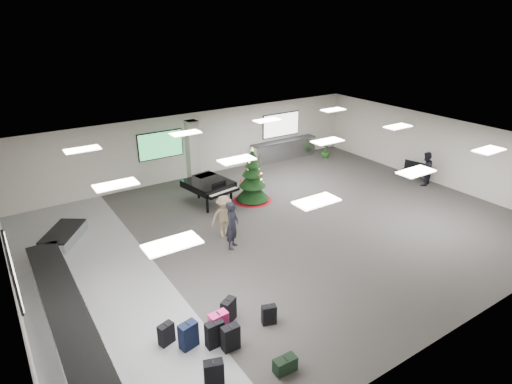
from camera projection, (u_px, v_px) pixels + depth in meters
ground at (283, 228)px, 16.37m from camera, size 18.00×18.00×0.00m
room_envelope at (265, 168)px, 15.78m from camera, size 18.02×14.02×3.21m
baggage_carousel at (66, 293)px, 12.25m from camera, size 2.28×9.71×0.43m
service_counter at (284, 150)px, 23.80m from camera, size 4.05×0.65×1.08m
suitcase_0 at (231, 338)px, 10.41m from camera, size 0.44×0.25×0.70m
suitcase_1 at (215, 334)px, 10.51m from camera, size 0.45×0.24×0.72m
pink_suitcase at (219, 326)px, 10.76m from camera, size 0.49×0.30×0.77m
suitcase_3 at (229, 310)px, 11.38m from camera, size 0.50×0.42×0.68m
navy_suitcase at (188, 335)px, 10.47m from camera, size 0.50×0.35×0.72m
suitcase_5 at (214, 374)px, 9.40m from camera, size 0.49×0.37×0.67m
green_duffel at (285, 365)px, 9.82m from camera, size 0.55×0.29×0.38m
suitcase_7 at (269, 315)px, 11.29m from camera, size 0.43×0.31×0.58m
suitcase_8 at (166, 334)px, 10.61m from camera, size 0.44×0.33×0.59m
christmas_tree at (252, 182)px, 18.48m from camera, size 1.71×1.71×2.44m
grand_piano at (209, 185)px, 18.16m from camera, size 1.93×2.33×1.20m
bench at (417, 170)px, 20.97m from camera, size 0.76×1.41×0.85m
traveler_a at (232, 225)px, 14.72m from camera, size 0.76×0.73×1.75m
traveler_b at (224, 216)px, 15.49m from camera, size 1.10×0.71×1.61m
traveler_bench at (425, 169)px, 20.13m from camera, size 0.94×0.83×1.63m
potted_plant_left at (258, 162)px, 22.24m from camera, size 0.58×0.52×0.89m
potted_plant_right at (326, 151)px, 24.09m from camera, size 0.53×0.53×0.82m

